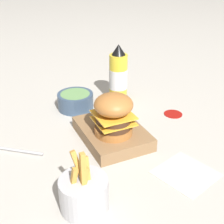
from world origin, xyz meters
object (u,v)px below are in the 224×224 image
Objects in this scene: serving_board at (112,133)px; side_bowl at (76,101)px; fries_basket at (84,193)px; burger at (114,114)px; ketchup_bottle at (118,76)px.

side_bowl reaches higher than serving_board.
fries_basket reaches higher than side_bowl.
side_bowl is at bearing 5.14° from burger.
fries_basket is (-0.44, 0.29, -0.05)m from ketchup_bottle.
burger is 0.96× the size of side_bowl.
burger is 0.26m from side_bowl.
fries_basket is at bearing 142.44° from serving_board.
fries_basket is 0.45m from side_bowl.
fries_basket reaches higher than serving_board.
ketchup_bottle is at bearing -28.72° from burger.
burger is at bearing 151.28° from ketchup_bottle.
ketchup_bottle is 0.53m from fries_basket.
burger is at bearing 163.30° from serving_board.
ketchup_bottle reaches higher than burger.
burger is (-0.03, 0.01, 0.08)m from serving_board.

